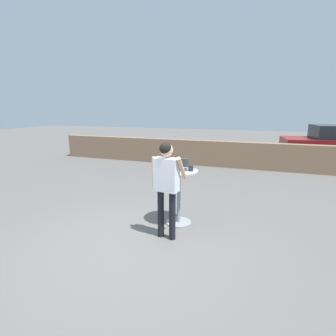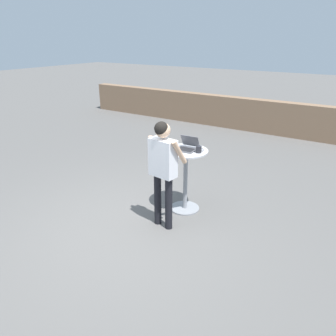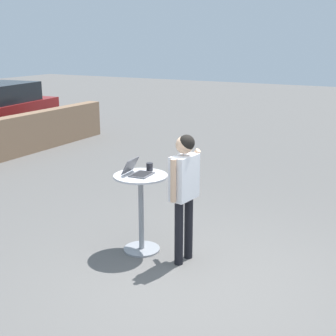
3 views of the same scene
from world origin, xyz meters
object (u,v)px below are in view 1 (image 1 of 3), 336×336
object	(u,v)px
laptop	(179,167)
standing_person	(166,179)
coffee_mug	(191,168)
cafe_table	(179,190)

from	to	relation	value
laptop	standing_person	size ratio (longest dim) A/B	0.21
laptop	coffee_mug	world-z (taller)	laptop
cafe_table	standing_person	xyz separation A→B (m)	(-0.01, -0.64, 0.38)
laptop	standing_person	bearing A→B (deg)	-90.90
standing_person	cafe_table	bearing A→B (deg)	88.73
cafe_table	standing_person	bearing A→B (deg)	-91.27
cafe_table	laptop	size ratio (longest dim) A/B	2.97
cafe_table	coffee_mug	distance (m)	0.50
cafe_table	laptop	xyz separation A→B (m)	(-0.00, 0.04, 0.43)
standing_person	coffee_mug	bearing A→B (deg)	69.19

